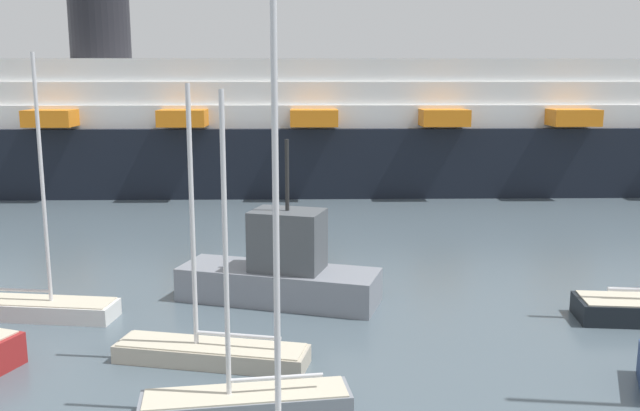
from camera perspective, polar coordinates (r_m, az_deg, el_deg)
sailboat_1 at (r=16.53m, az=-6.17°, el=-15.52°), size 4.96×1.96×7.39m
sailboat_3 at (r=19.20m, az=-9.01°, el=-11.69°), size 5.40×2.17×7.48m
sailboat_4 at (r=24.02m, az=-22.18°, el=-7.65°), size 5.02×1.74×8.36m
fishing_boat_1 at (r=23.68m, az=-3.21°, el=-5.40°), size 7.17×3.89×5.59m
cruise_ship at (r=48.30m, az=-0.76°, el=6.40°), size 80.43×15.11×12.73m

